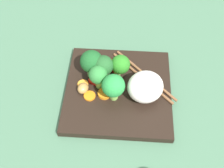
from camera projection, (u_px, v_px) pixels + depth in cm
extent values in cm
cube|color=#446D52|center=(118.00, 95.00, 68.48)|extent=(110.00, 110.00, 2.00)
cube|color=black|center=(118.00, 91.00, 66.97)|extent=(26.23, 26.23, 1.74)
ellipsoid|color=white|center=(145.00, 87.00, 62.51)|extent=(11.10, 10.96, 6.56)
cylinder|color=#679E56|center=(91.00, 71.00, 67.54)|extent=(2.26, 2.30, 2.92)
sphere|color=#1A5424|center=(92.00, 61.00, 65.02)|extent=(5.42, 5.42, 5.42)
cylinder|color=#83BF52|center=(99.00, 83.00, 65.19)|extent=(2.19, 2.51, 3.35)
sphere|color=#2F7C38|center=(98.00, 76.00, 62.87)|extent=(4.28, 4.28, 4.28)
cylinder|color=#6AA04A|center=(118.00, 72.00, 67.62)|extent=(2.55, 2.69, 2.74)
sphere|color=#287921|center=(119.00, 64.00, 65.49)|extent=(4.59, 4.59, 4.59)
cylinder|color=#7DB34D|center=(113.00, 94.00, 63.65)|extent=(2.83, 2.52, 3.00)
sphere|color=#298C3F|center=(113.00, 86.00, 61.27)|extent=(5.24, 5.24, 5.24)
cylinder|color=#5F943F|center=(103.00, 73.00, 67.23)|extent=(1.82, 1.83, 2.83)
sphere|color=#215627|center=(103.00, 66.00, 64.50)|extent=(4.82, 4.82, 4.82)
cylinder|color=orange|center=(110.00, 81.00, 67.10)|extent=(4.06, 4.06, 0.72)
cylinder|color=orange|center=(104.00, 94.00, 64.92)|extent=(3.29, 3.29, 0.77)
cylinder|color=orange|center=(83.00, 83.00, 66.89)|extent=(3.30, 3.30, 0.49)
cylinder|color=orange|center=(90.00, 96.00, 64.73)|extent=(3.84, 3.84, 0.46)
cylinder|color=orange|center=(102.00, 64.00, 70.36)|extent=(3.36, 3.36, 0.71)
cube|color=red|center=(96.00, 79.00, 66.95)|extent=(3.44, 3.47, 1.50)
cube|color=red|center=(112.00, 66.00, 69.54)|extent=(3.74, 3.81, 1.37)
ellipsoid|color=#B18146|center=(83.00, 88.00, 64.97)|extent=(3.30, 3.61, 2.18)
ellipsoid|color=#AE854F|center=(116.00, 86.00, 65.55)|extent=(4.32, 4.26, 1.98)
ellipsoid|color=#B48D42|center=(93.00, 64.00, 69.48)|extent=(3.20, 3.54, 1.89)
cylinder|color=brown|center=(145.00, 75.00, 68.32)|extent=(15.51, 13.96, 0.65)
cylinder|color=brown|center=(142.00, 77.00, 67.84)|extent=(15.51, 13.96, 0.65)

